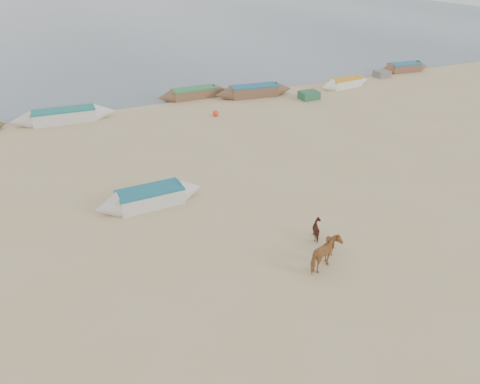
# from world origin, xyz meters

# --- Properties ---
(ground) EXTENTS (140.00, 140.00, 0.00)m
(ground) POSITION_xyz_m (0.00, 0.00, 0.00)
(ground) COLOR tan
(ground) RESTS_ON ground
(sea) EXTENTS (160.00, 160.00, 0.00)m
(sea) POSITION_xyz_m (0.00, 82.00, 0.01)
(sea) COLOR slate
(sea) RESTS_ON ground
(cow_adult) EXTENTS (1.70, 1.32, 1.31)m
(cow_adult) POSITION_xyz_m (1.05, -1.47, 0.65)
(cow_adult) COLOR #996332
(cow_adult) RESTS_ON ground
(calf_front) EXTENTS (1.00, 0.96, 0.85)m
(calf_front) POSITION_xyz_m (1.82, -0.74, 0.43)
(calf_front) COLOR brown
(calf_front) RESTS_ON ground
(calf_right) EXTENTS (0.72, 0.83, 0.81)m
(calf_right) POSITION_xyz_m (2.04, 0.45, 0.41)
(calf_right) COLOR #4E2419
(calf_right) RESTS_ON ground
(near_canoe) EXTENTS (5.34, 1.47, 0.86)m
(near_canoe) POSITION_xyz_m (-3.68, 6.35, 0.43)
(near_canoe) COLOR beige
(near_canoe) RESTS_ON ground
(waterline_canoes) EXTENTS (60.24, 4.94, 0.96)m
(waterline_canoes) POSITION_xyz_m (1.64, 20.71, 0.44)
(waterline_canoes) COLOR brown
(waterline_canoes) RESTS_ON ground
(beach_clutter) EXTENTS (47.27, 5.95, 0.64)m
(beach_clutter) POSITION_xyz_m (3.68, 19.85, 0.30)
(beach_clutter) COLOR #2C612B
(beach_clutter) RESTS_ON ground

